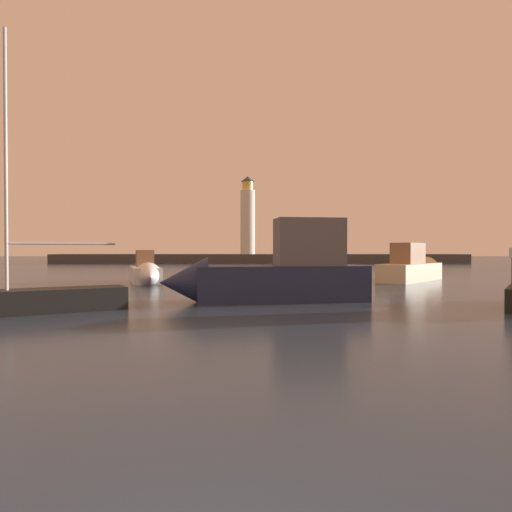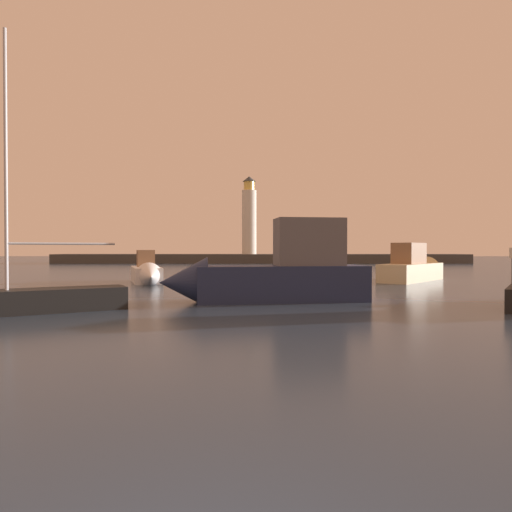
{
  "view_description": "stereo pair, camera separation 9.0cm",
  "coord_description": "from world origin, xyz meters",
  "px_view_note": "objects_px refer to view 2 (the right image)",
  "views": [
    {
      "loc": [
        0.28,
        -2.11,
        2.23
      ],
      "look_at": [
        0.1,
        17.96,
        1.94
      ],
      "focal_mm": 31.91,
      "sensor_mm": 36.0,
      "label": 1
    },
    {
      "loc": [
        0.37,
        -2.11,
        2.23
      ],
      "look_at": [
        0.1,
        17.96,
        1.94
      ],
      "focal_mm": 31.91,
      "sensor_mm": 36.0,
      "label": 2
    }
  ],
  "objects_px": {
    "motorboat_1": "(147,273)",
    "motorboat_3": "(416,268)",
    "lighthouse": "(249,217)",
    "sailboat_moored": "(28,299)",
    "motorboat_2": "(267,274)"
  },
  "relations": [
    {
      "from": "sailboat_moored",
      "to": "motorboat_1",
      "type": "bearing_deg",
      "value": 87.52
    },
    {
      "from": "sailboat_moored",
      "to": "motorboat_2",
      "type": "bearing_deg",
      "value": 23.93
    },
    {
      "from": "lighthouse",
      "to": "sailboat_moored",
      "type": "bearing_deg",
      "value": -95.96
    },
    {
      "from": "motorboat_2",
      "to": "motorboat_3",
      "type": "xyz_separation_m",
      "value": [
        10.82,
        13.15,
        -0.28
      ]
    },
    {
      "from": "motorboat_1",
      "to": "motorboat_3",
      "type": "bearing_deg",
      "value": 8.6
    },
    {
      "from": "motorboat_3",
      "to": "sailboat_moored",
      "type": "height_order",
      "value": "sailboat_moored"
    },
    {
      "from": "lighthouse",
      "to": "motorboat_3",
      "type": "xyz_separation_m",
      "value": [
        13.17,
        -41.39,
        -6.57
      ]
    },
    {
      "from": "sailboat_moored",
      "to": "lighthouse",
      "type": "bearing_deg",
      "value": 84.04
    },
    {
      "from": "motorboat_1",
      "to": "motorboat_3",
      "type": "xyz_separation_m",
      "value": [
        18.64,
        2.82,
        0.22
      ]
    },
    {
      "from": "lighthouse",
      "to": "sailboat_moored",
      "type": "xyz_separation_m",
      "value": [
        -6.08,
        -58.28,
        -6.95
      ]
    },
    {
      "from": "motorboat_2",
      "to": "sailboat_moored",
      "type": "height_order",
      "value": "sailboat_moored"
    },
    {
      "from": "lighthouse",
      "to": "motorboat_1",
      "type": "bearing_deg",
      "value": -97.06
    },
    {
      "from": "lighthouse",
      "to": "motorboat_2",
      "type": "distance_m",
      "value": 54.95
    },
    {
      "from": "lighthouse",
      "to": "motorboat_3",
      "type": "height_order",
      "value": "lighthouse"
    },
    {
      "from": "motorboat_3",
      "to": "sailboat_moored",
      "type": "xyz_separation_m",
      "value": [
        -19.25,
        -16.89,
        -0.38
      ]
    }
  ]
}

